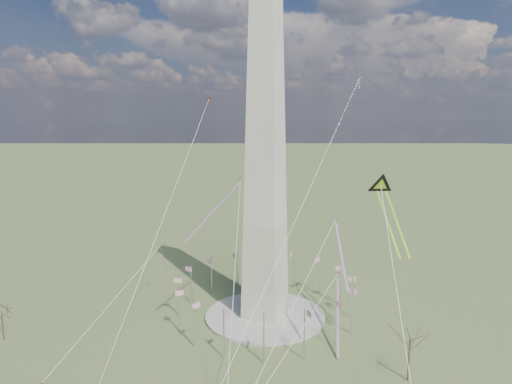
% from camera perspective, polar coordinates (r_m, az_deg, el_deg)
% --- Properties ---
extents(ground, '(2000.00, 2000.00, 0.00)m').
position_cam_1_polar(ground, '(142.69, 1.14, -15.34)').
color(ground, '#445E2F').
rests_on(ground, ground).
extents(plaza, '(36.00, 36.00, 0.80)m').
position_cam_1_polar(plaza, '(142.52, 1.14, -15.20)').
color(plaza, '#A29D94').
rests_on(plaza, ground).
extents(washington_monument, '(15.56, 15.56, 100.00)m').
position_cam_1_polar(washington_monument, '(130.02, 1.21, 4.21)').
color(washington_monument, beige).
rests_on(washington_monument, plaza).
extents(flagpole_ring, '(54.40, 54.40, 13.00)m').
position_cam_1_polar(flagpole_ring, '(139.79, 1.15, -12.64)').
color(flagpole_ring, silver).
rests_on(flagpole_ring, ground).
extents(tree_near, '(8.52, 8.52, 14.91)m').
position_cam_1_polar(tree_near, '(113.46, 18.72, -16.80)').
color(tree_near, '#443129').
rests_on(tree_near, ground).
extents(tree_far, '(6.33, 6.33, 11.07)m').
position_cam_1_polar(tree_far, '(143.76, -29.23, -13.00)').
color(tree_far, '#443129').
rests_on(tree_far, ground).
extents(kite_delta_black, '(14.80, 21.69, 18.16)m').
position_cam_1_polar(kite_delta_black, '(128.36, 15.47, 0.35)').
color(kite_delta_black, black).
rests_on(kite_delta_black, ground).
extents(kite_diamond_purple, '(2.38, 3.51, 10.69)m').
position_cam_1_polar(kite_diamond_purple, '(150.28, -11.57, -6.62)').
color(kite_diamond_purple, '#401767').
rests_on(kite_diamond_purple, ground).
extents(kite_streamer_left, '(9.07, 18.40, 13.47)m').
position_cam_1_polar(kite_streamer_left, '(118.40, 10.41, -6.36)').
color(kite_streamer_left, '#FB4E27').
rests_on(kite_streamer_left, ground).
extents(kite_streamer_mid, '(7.22, 21.22, 14.91)m').
position_cam_1_polar(kite_streamer_mid, '(124.88, -4.24, -1.07)').
color(kite_streamer_mid, '#FB4E27').
rests_on(kite_streamer_mid, ground).
extents(kite_streamer_right, '(7.20, 21.79, 15.29)m').
position_cam_1_polar(kite_streamer_right, '(131.26, 10.20, -13.23)').
color(kite_streamer_right, '#FB4E27').
rests_on(kite_streamer_right, ground).
extents(kite_small_red, '(1.43, 2.18, 4.73)m').
position_cam_1_polar(kite_small_red, '(176.24, -5.89, 11.30)').
color(kite_small_red, red).
rests_on(kite_small_red, ground).
extents(kite_small_white, '(1.54, 1.36, 4.11)m').
position_cam_1_polar(kite_small_white, '(166.15, 12.78, 13.50)').
color(kite_small_white, silver).
rests_on(kite_small_white, ground).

